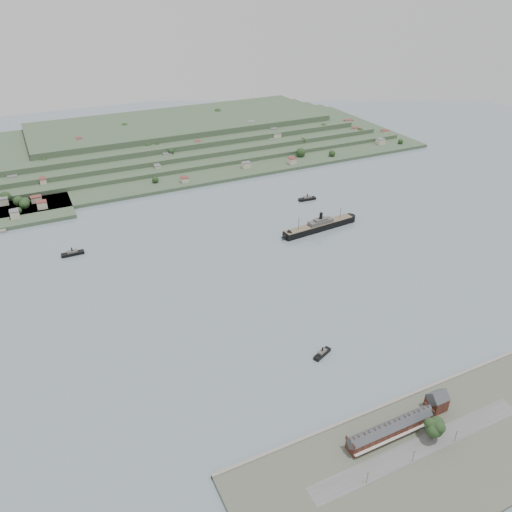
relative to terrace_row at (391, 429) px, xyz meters
name	(u,v)px	position (x,y,z in m)	size (l,w,h in m)	color
ground	(270,286)	(10.00, 168.02, -6.84)	(1400.00, 1400.00, 0.00)	slate
near_shore	(426,455)	(10.00, -18.73, -5.83)	(220.00, 80.00, 2.60)	#4C5142
terrace_row	(391,429)	(0.00, 0.00, 0.00)	(55.60, 9.80, 11.07)	#422017
gabled_building	(437,401)	(37.50, 4.02, 1.34)	(10.40, 10.18, 14.09)	#422017
far_peninsula	(164,141)	(37.91, 561.12, 5.04)	(760.00, 309.00, 30.00)	#334930
steamship	(317,227)	(99.73, 237.88, -2.76)	(92.22, 18.25, 22.11)	black
tugboat	(322,353)	(3.09, 75.35, -5.15)	(15.78, 9.73, 6.93)	black
ferry_west	(73,253)	(-130.58, 293.25, -5.00)	(20.47, 5.91, 7.65)	black
ferry_east	(307,199)	(129.79, 307.61, -5.01)	(20.74, 7.42, 7.62)	black
fig_tree	(435,428)	(20.34, -12.34, 3.90)	(12.83, 11.11, 14.32)	#402D1D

